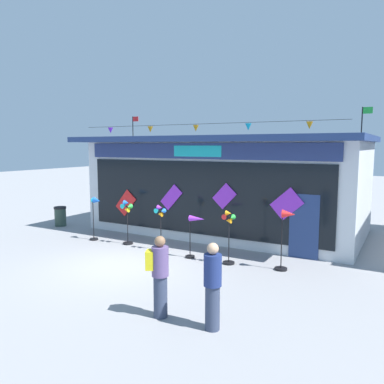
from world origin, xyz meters
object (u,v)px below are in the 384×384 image
(wind_spinner_left, at_px, (127,216))
(wind_spinner_right, at_px, (229,232))
(kite_shop_building, at_px, (228,183))
(person_near_camera, at_px, (213,286))
(trash_bin, at_px, (60,216))
(person_mid_plaza, at_px, (159,275))
(wind_spinner_far_right, at_px, (286,230))
(wind_spinner_center_left, at_px, (160,222))
(wind_spinner_center_right, at_px, (195,228))
(wind_spinner_far_left, at_px, (96,210))

(wind_spinner_left, height_order, wind_spinner_right, wind_spinner_right)
(kite_shop_building, bearing_deg, person_near_camera, -67.65)
(trash_bin, bearing_deg, person_mid_plaza, -30.80)
(wind_spinner_left, bearing_deg, wind_spinner_far_right, -0.84)
(wind_spinner_left, relative_size, wind_spinner_far_right, 0.91)
(person_near_camera, bearing_deg, trash_bin, 157.91)
(wind_spinner_center_left, bearing_deg, wind_spinner_center_right, -9.53)
(wind_spinner_center_left, distance_m, person_mid_plaza, 4.99)
(trash_bin, bearing_deg, wind_spinner_far_right, -6.20)
(wind_spinner_left, relative_size, person_near_camera, 0.93)
(wind_spinner_far_right, relative_size, trash_bin, 2.04)
(wind_spinner_right, bearing_deg, person_mid_plaza, -86.74)
(wind_spinner_far_left, height_order, wind_spinner_far_right, wind_spinner_far_right)
(kite_shop_building, distance_m, wind_spinner_right, 4.81)
(person_near_camera, distance_m, person_mid_plaza, 1.17)
(wind_spinner_left, bearing_deg, wind_spinner_right, -4.58)
(person_mid_plaza, bearing_deg, wind_spinner_center_left, 8.30)
(kite_shop_building, xyz_separation_m, wind_spinner_left, (-2.09, -3.97, -0.90))
(wind_spinner_left, relative_size, wind_spinner_right, 0.98)
(person_mid_plaza, bearing_deg, wind_spinner_right, -22.48)
(wind_spinner_right, bearing_deg, wind_spinner_far_right, 8.46)
(wind_spinner_far_left, xyz_separation_m, wind_spinner_left, (1.33, 0.12, -0.13))
(wind_spinner_left, height_order, person_near_camera, person_near_camera)
(wind_spinner_right, xyz_separation_m, trash_bin, (-8.55, 1.34, -0.55))
(wind_spinner_left, relative_size, wind_spinner_center_left, 1.03)
(wind_spinner_far_right, bearing_deg, trash_bin, 173.80)
(wind_spinner_left, relative_size, trash_bin, 1.87)
(person_near_camera, bearing_deg, kite_shop_building, 117.79)
(wind_spinner_center_left, bearing_deg, person_near_camera, -45.87)
(person_near_camera, bearing_deg, wind_spinner_center_left, 139.57)
(kite_shop_building, xyz_separation_m, trash_bin, (-6.60, -2.95, -1.49))
(wind_spinner_left, bearing_deg, wind_spinner_center_right, -6.22)
(wind_spinner_left, xyz_separation_m, wind_spinner_center_right, (2.91, -0.32, -0.05))
(wind_spinner_center_right, distance_m, person_near_camera, 4.59)
(kite_shop_building, height_order, person_mid_plaza, kite_shop_building)
(trash_bin, bearing_deg, wind_spinner_right, -8.94)
(wind_spinner_center_left, distance_m, wind_spinner_right, 2.58)
(wind_spinner_left, xyz_separation_m, wind_spinner_right, (4.03, -0.32, -0.04))
(kite_shop_building, relative_size, wind_spinner_right, 6.73)
(kite_shop_building, relative_size, trash_bin, 12.78)
(kite_shop_building, height_order, wind_spinner_left, kite_shop_building)
(kite_shop_building, bearing_deg, wind_spinner_left, -117.73)
(kite_shop_building, bearing_deg, trash_bin, -155.95)
(wind_spinner_right, bearing_deg, wind_spinner_center_right, 179.69)
(person_near_camera, distance_m, trash_bin, 11.22)
(wind_spinner_center_left, bearing_deg, wind_spinner_far_left, -179.02)
(kite_shop_building, height_order, wind_spinner_right, kite_shop_building)
(trash_bin, bearing_deg, wind_spinner_far_left, -19.73)
(person_near_camera, bearing_deg, wind_spinner_far_right, 92.29)
(wind_spinner_far_right, xyz_separation_m, person_near_camera, (-0.22, -4.08, -0.29))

